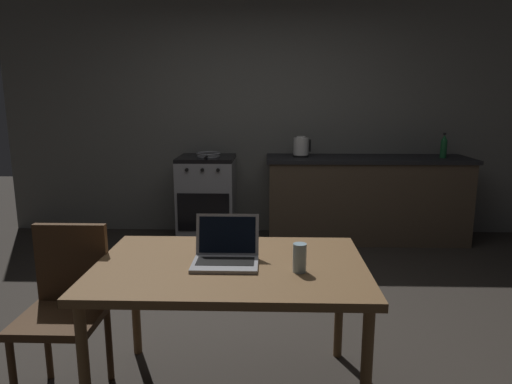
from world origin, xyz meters
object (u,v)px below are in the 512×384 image
laptop (226,254)px  electric_kettle (301,147)px  bottle (444,146)px  dining_table (231,276)px  chair (66,300)px  drinking_glass (300,258)px  frying_pan (208,154)px  stove_oven (207,198)px

laptop → electric_kettle: bearing=72.5°
bottle → dining_table: bearing=-126.7°
dining_table → chair: 0.86m
laptop → drinking_glass: 0.37m
dining_table → bottle: size_ratio=5.10×
dining_table → drinking_glass: bearing=-17.0°
dining_table → frying_pan: 2.78m
chair → laptop: size_ratio=2.76×
electric_kettle → frying_pan: 1.00m
dining_table → laptop: size_ratio=4.17×
stove_oven → chair: size_ratio=1.03×
electric_kettle → bottle: bearing=-1.9°
bottle → frying_pan: size_ratio=0.60×
stove_oven → electric_kettle: size_ratio=4.17×
laptop → bottle: (2.04, 2.70, 0.27)m
electric_kettle → drinking_glass: size_ratio=1.60×
chair → laptop: (0.83, -0.01, 0.26)m
electric_kettle → frying_pan: (-0.99, -0.03, -0.08)m
electric_kettle → bottle: 1.49m
stove_oven → bottle: bottle is taller
stove_oven → electric_kettle: electric_kettle is taller
dining_table → stove_oven: bearing=100.2°
bottle → frying_pan: 2.49m
stove_oven → chair: (-0.36, -2.74, 0.05)m
laptop → chair: bearing=172.8°
electric_kettle → frying_pan: size_ratio=0.50×
dining_table → drinking_glass: 0.37m
stove_oven → bottle: bearing=-1.1°
electric_kettle → bottle: size_ratio=0.84×
dining_table → drinking_glass: drinking_glass is taller
dining_table → frying_pan: frying_pan is taller
chair → bottle: size_ratio=3.37×
frying_pan → stove_oven: bearing=136.5°
stove_oven → laptop: laptop is taller
chair → frying_pan: (0.38, 2.71, 0.43)m
stove_oven → bottle: size_ratio=3.48×
chair → laptop: 0.87m
dining_table → bottle: (2.02, 2.71, 0.38)m
laptop → electric_kettle: (0.55, 2.75, 0.25)m
laptop → dining_table: bearing=-18.3°
stove_oven → laptop: 2.81m
chair → laptop: laptop is taller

